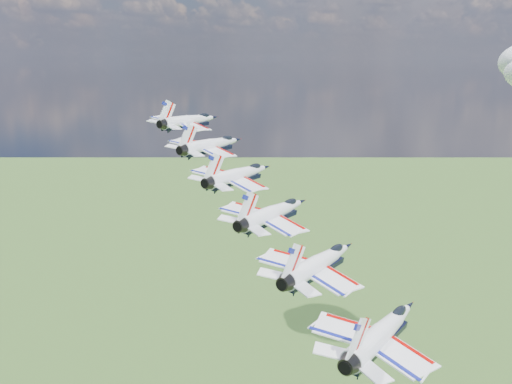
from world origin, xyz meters
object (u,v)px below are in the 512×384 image
at_px(jet_4, 320,262).
at_px(jet_1, 212,144).
at_px(jet_2, 240,174).
at_px(jet_0, 190,120).
at_px(jet_5, 383,331).
at_px(jet_3, 274,212).

bearing_deg(jet_4, jet_1, 148.54).
height_order(jet_1, jet_2, jet_1).
distance_m(jet_0, jet_5, 57.79).
height_order(jet_0, jet_5, jet_0).
height_order(jet_3, jet_5, jet_3).
xyz_separation_m(jet_0, jet_5, (43.21, -36.07, -13.11)).
xyz_separation_m(jet_2, jet_4, (17.29, -14.43, -5.25)).
distance_m(jet_1, jet_4, 34.68).
bearing_deg(jet_4, jet_3, 148.54).
xyz_separation_m(jet_0, jet_1, (8.64, -7.21, -2.62)).
distance_m(jet_1, jet_5, 46.24).
relative_size(jet_1, jet_3, 1.00).
bearing_deg(jet_1, jet_2, -31.46).
distance_m(jet_0, jet_2, 23.12).
bearing_deg(jet_0, jet_5, -31.46).
bearing_deg(jet_2, jet_4, -31.46).
relative_size(jet_0, jet_4, 1.00).
bearing_deg(jet_4, jet_5, -31.46).
xyz_separation_m(jet_4, jet_5, (8.64, -7.21, -2.62)).
height_order(jet_1, jet_3, jet_1).
bearing_deg(jet_1, jet_5, -31.46).
distance_m(jet_2, jet_5, 34.68).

